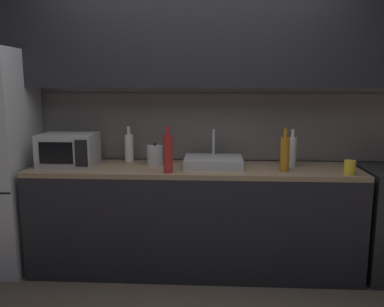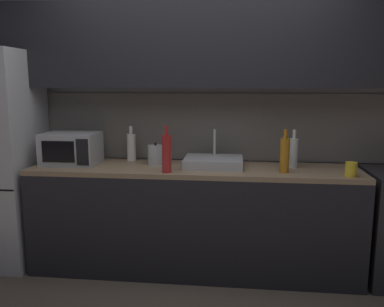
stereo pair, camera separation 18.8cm
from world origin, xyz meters
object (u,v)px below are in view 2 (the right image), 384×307
Objects in this scene: mug_yellow at (351,169)px; kettle at (156,155)px; wine_bottle_amber at (285,155)px; wine_bottle_clear at (293,152)px; wine_bottle_red at (167,153)px; microwave at (71,148)px; wine_bottle_white at (131,147)px.

kettle is at bearing 170.08° from mug_yellow.
wine_bottle_amber is at bearing -10.05° from kettle.
wine_bottle_amber is 3.15× the size of mug_yellow.
wine_bottle_clear is 0.93× the size of wine_bottle_amber.
kettle is at bearing 117.13° from wine_bottle_red.
wine_bottle_white is at bearing 22.44° from microwave.
kettle is 0.52× the size of wine_bottle_red.
wine_bottle_white is (-0.25, 0.15, 0.04)m from kettle.
wine_bottle_amber is (-0.09, -0.19, 0.01)m from wine_bottle_clear.
wine_bottle_amber is (1.31, -0.34, 0.01)m from wine_bottle_white.
wine_bottle_white is 1.35m from wine_bottle_amber.
wine_bottle_clear is 1.05m from wine_bottle_red.
mug_yellow is at bearing -35.29° from wine_bottle_clear.
wine_bottle_red is at bearing -15.13° from microwave.
microwave is 2.39× the size of kettle.
wine_bottle_clear reaches higher than mug_yellow.
wine_bottle_red reaches higher than wine_bottle_amber.
wine_bottle_white is 1.41m from wine_bottle_clear.
mug_yellow is (1.39, 0.02, -0.10)m from wine_bottle_red.
wine_bottle_white is at bearing 166.89° from mug_yellow.
microwave reaches higher than mug_yellow.
wine_bottle_white reaches higher than microwave.
mug_yellow is at bearing 0.63° from wine_bottle_red.
wine_bottle_amber is at bearing -14.37° from wine_bottle_white.
microwave is at bearing -178.36° from wine_bottle_clear.
wine_bottle_red reaches higher than kettle.
kettle is at bearing -179.73° from wine_bottle_clear.
wine_bottle_amber is (1.78, -0.14, 0.01)m from microwave.
wine_bottle_red reaches higher than microwave.
microwave is at bearing 175.54° from wine_bottle_amber.
microwave is 0.90m from wine_bottle_red.
microwave is 1.25× the size of wine_bottle_red.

